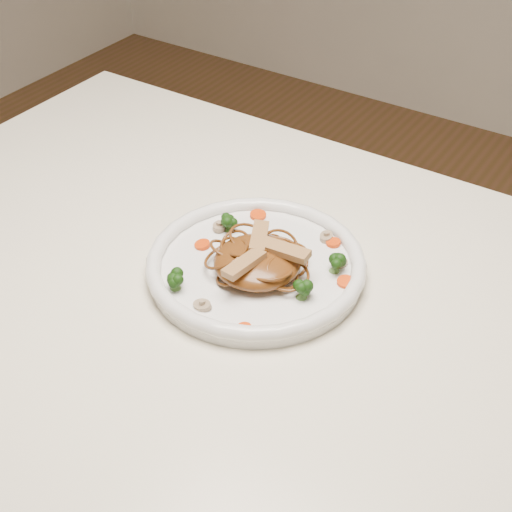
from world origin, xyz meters
The scene contains 19 objects.
table centered at (0.00, 0.00, 0.65)m, with size 1.20×0.80×0.75m.
plate centered at (-0.01, 0.04, 0.76)m, with size 0.28×0.28×0.02m, color white.
noodle_mound centered at (0.00, 0.03, 0.78)m, with size 0.11×0.11×0.04m, color brown.
chicken_a centered at (0.03, 0.05, 0.80)m, with size 0.06×0.02×0.01m, color tan.
chicken_b centered at (-0.01, 0.05, 0.80)m, with size 0.06×0.02×0.01m, color tan.
chicken_c centered at (0.00, 0.00, 0.80)m, with size 0.06×0.02×0.01m, color tan.
broccoli_0 centered at (0.08, 0.08, 0.78)m, with size 0.03×0.03×0.03m, color #153C0C, non-canonical shape.
broccoli_1 centered at (-0.08, 0.08, 0.78)m, with size 0.02×0.02×0.03m, color #153C0C, non-canonical shape.
broccoli_2 centered at (-0.07, -0.05, 0.78)m, with size 0.03×0.03×0.03m, color #153C0C, non-canonical shape.
broccoli_3 centered at (0.07, 0.02, 0.78)m, with size 0.03×0.03×0.03m, color #153C0C, non-canonical shape.
carrot_0 centered at (0.05, 0.13, 0.77)m, with size 0.02×0.02×0.01m, color #EB4708.
carrot_1 centered at (-0.09, 0.03, 0.77)m, with size 0.02×0.02×0.01m, color #EB4708.
carrot_2 centered at (0.11, 0.07, 0.77)m, with size 0.02×0.02×0.01m, color #EB4708.
carrot_3 centered at (-0.06, 0.13, 0.77)m, with size 0.02×0.02×0.01m, color #EB4708.
carrot_4 centered at (0.05, -0.07, 0.77)m, with size 0.02×0.02×0.01m, color #EB4708.
mushroom_0 centered at (-0.02, -0.06, 0.77)m, with size 0.02×0.02×0.01m, color tan.
mushroom_1 centered at (0.08, 0.10, 0.77)m, with size 0.02×0.02×0.01m, color tan.
mushroom_2 centered at (-0.09, 0.08, 0.77)m, with size 0.03×0.03×0.01m, color tan.
mushroom_3 centered at (0.04, 0.14, 0.77)m, with size 0.02×0.02×0.01m, color tan.
Camera 1 is at (0.40, -0.58, 1.36)m, focal length 51.86 mm.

